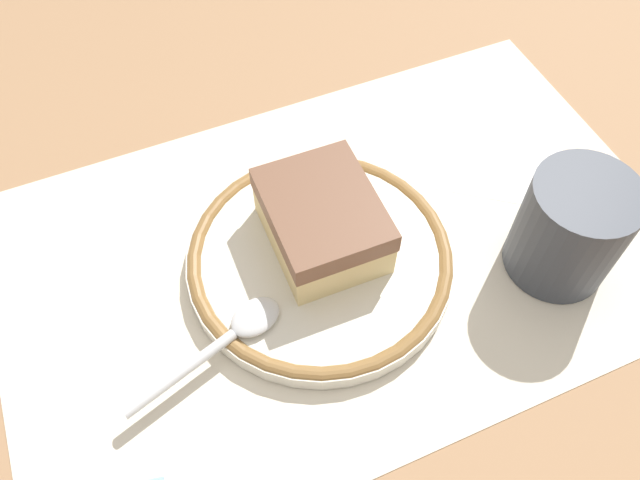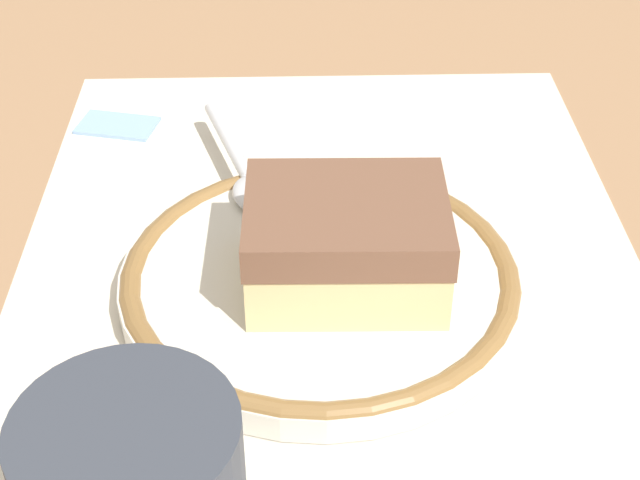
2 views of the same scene
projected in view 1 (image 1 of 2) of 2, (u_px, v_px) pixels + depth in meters
The scene contains 7 objects.
ground_plane at pixel (341, 251), 0.50m from camera, with size 2.40×2.40×0.00m, color #9E7551.
placemat at pixel (341, 251), 0.50m from camera, with size 0.53×0.33×0.00m, color beige.
plate at pixel (320, 258), 0.49m from camera, with size 0.20×0.20×0.02m.
cake_slice at pixel (322, 221), 0.47m from camera, with size 0.08×0.10×0.05m.
spoon at pixel (231, 335), 0.44m from camera, with size 0.12×0.05×0.01m.
cup at pixel (568, 233), 0.46m from camera, with size 0.08×0.08×0.09m.
napkin at pixel (498, 139), 0.57m from camera, with size 0.14×0.11×0.00m, color white.
Camera 1 is at (0.12, 0.25, 0.42)m, focal length 35.74 mm.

